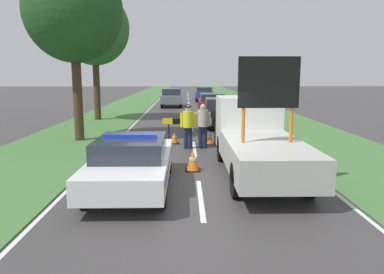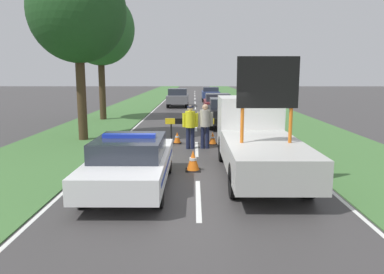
{
  "view_description": "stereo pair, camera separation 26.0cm",
  "coord_description": "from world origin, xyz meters",
  "views": [
    {
      "loc": [
        -0.36,
        -9.58,
        2.97
      ],
      "look_at": [
        -0.17,
        1.42,
        1.1
      ],
      "focal_mm": 35.0,
      "sensor_mm": 36.0,
      "label": 1
    },
    {
      "loc": [
        -0.1,
        -9.58,
        2.97
      ],
      "look_at": [
        -0.17,
        1.42,
        1.1
      ],
      "focal_mm": 35.0,
      "sensor_mm": 36.0,
      "label": 2
    }
  ],
  "objects": [
    {
      "name": "road_barrier",
      "position": [
        -0.08,
        5.75,
        0.93
      ],
      "size": [
        2.42,
        0.08,
        1.14
      ],
      "rotation": [
        0.0,
        0.0,
        0.06
      ],
      "color": "black",
      "rests_on": "ground"
    },
    {
      "name": "lane_markings",
      "position": [
        0.0,
        20.77,
        0.0
      ],
      "size": [
        6.91,
        71.02,
        0.01
      ],
      "color": "silver",
      "rests_on": "ground"
    },
    {
      "name": "grass_verge_left",
      "position": [
        -5.7,
        20.0,
        0.01
      ],
      "size": [
        4.38,
        120.0,
        0.03
      ],
      "color": "#427038",
      "rests_on": "ground"
    },
    {
      "name": "traffic_cone_behind_barrier",
      "position": [
        -0.83,
        6.28,
        0.25
      ],
      "size": [
        0.36,
        0.36,
        0.5
      ],
      "color": "black",
      "rests_on": "ground"
    },
    {
      "name": "queued_car_suv_grey",
      "position": [
        -1.58,
        24.44,
        0.85
      ],
      "size": [
        1.86,
        4.32,
        1.64
      ],
      "rotation": [
        0.0,
        0.0,
        3.14
      ],
      "color": "slate",
      "rests_on": "ground"
    },
    {
      "name": "pedestrian_civilian",
      "position": [
        0.34,
        5.19,
        1.04
      ],
      "size": [
        0.64,
        0.41,
        1.78
      ],
      "rotation": [
        0.0,
        0.0,
        0.28
      ],
      "color": "#191E38",
      "rests_on": "ground"
    },
    {
      "name": "queued_car_hatch_blue",
      "position": [
        1.69,
        31.33,
        0.82
      ],
      "size": [
        1.85,
        4.4,
        1.53
      ],
      "rotation": [
        0.0,
        0.0,
        3.14
      ],
      "color": "navy",
      "rests_on": "ground"
    },
    {
      "name": "police_car",
      "position": [
        -1.75,
        -0.08,
        0.71
      ],
      "size": [
        1.93,
        4.88,
        1.46
      ],
      "rotation": [
        0.0,
        0.0,
        0.1
      ],
      "color": "white",
      "rests_on": "ground"
    },
    {
      "name": "police_officer",
      "position": [
        -0.26,
        5.11,
        1.03
      ],
      "size": [
        0.62,
        0.39,
        1.73
      ],
      "rotation": [
        0.0,
        0.0,
        2.69
      ],
      "color": "#191E38",
      "rests_on": "ground"
    },
    {
      "name": "traffic_cone_near_truck",
      "position": [
        -0.14,
        1.67,
        0.32
      ],
      "size": [
        0.47,
        0.47,
        0.64
      ],
      "color": "black",
      "rests_on": "ground"
    },
    {
      "name": "queued_car_sedan_black",
      "position": [
        1.56,
        11.36,
        0.82
      ],
      "size": [
        1.72,
        4.18,
        1.62
      ],
      "rotation": [
        0.0,
        0.0,
        3.14
      ],
      "color": "black",
      "rests_on": "ground"
    },
    {
      "name": "traffic_cone_near_police",
      "position": [
        1.29,
        4.84,
        0.26
      ],
      "size": [
        0.37,
        0.37,
        0.52
      ],
      "color": "black",
      "rests_on": "ground"
    },
    {
      "name": "queued_car_wagon_maroon",
      "position": [
        1.57,
        17.19,
        0.81
      ],
      "size": [
        1.88,
        4.4,
        1.57
      ],
      "rotation": [
        0.0,
        0.0,
        3.14
      ],
      "color": "maroon",
      "rests_on": "ground"
    },
    {
      "name": "ground_plane",
      "position": [
        0.0,
        0.0,
        0.0
      ],
      "size": [
        160.0,
        160.0,
        0.0
      ],
      "primitive_type": "plane",
      "color": "#3D3A3A"
    },
    {
      "name": "traffic_cone_centre_front",
      "position": [
        0.69,
        6.07,
        0.26
      ],
      "size": [
        0.38,
        0.38,
        0.53
      ],
      "color": "black",
      "rests_on": "ground"
    },
    {
      "name": "roadside_tree_near_right",
      "position": [
        -6.03,
        14.67,
        5.73
      ],
      "size": [
        4.35,
        4.35,
        8.04
      ],
      "color": "#42301E",
      "rests_on": "ground"
    },
    {
      "name": "roadside_tree_near_left",
      "position": [
        -5.1,
        7.05,
        5.58
      ],
      "size": [
        4.18,
        4.18,
        7.8
      ],
      "color": "#42301E",
      "rests_on": "ground"
    },
    {
      "name": "work_truck",
      "position": [
        1.75,
        1.45,
        1.07
      ],
      "size": [
        2.01,
        6.07,
        3.39
      ],
      "rotation": [
        0.0,
        0.0,
        3.16
      ],
      "color": "white",
      "rests_on": "ground"
    },
    {
      "name": "grass_verge_right",
      "position": [
        5.7,
        20.0,
        0.01
      ],
      "size": [
        4.38,
        120.0,
        0.03
      ],
      "color": "#427038",
      "rests_on": "ground"
    }
  ]
}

